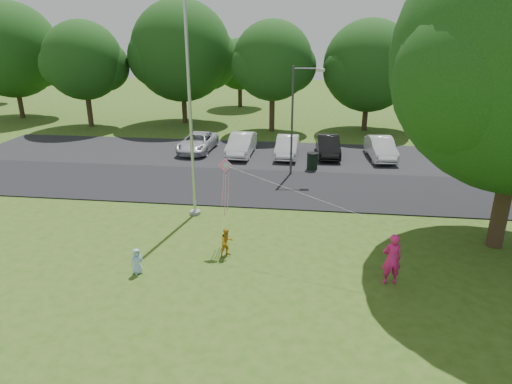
# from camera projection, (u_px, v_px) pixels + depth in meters

# --- Properties ---
(ground) EXTENTS (120.00, 120.00, 0.00)m
(ground) POSITION_uv_depth(u_px,v_px,m) (256.00, 273.00, 16.26)
(ground) COLOR #325315
(ground) RESTS_ON ground
(park_road) EXTENTS (60.00, 6.00, 0.06)m
(park_road) POSITION_uv_depth(u_px,v_px,m) (277.00, 188.00, 24.62)
(park_road) COLOR black
(park_road) RESTS_ON ground
(parking_strip) EXTENTS (42.00, 7.00, 0.06)m
(parking_strip) POSITION_uv_depth(u_px,v_px,m) (285.00, 155.00, 30.67)
(parking_strip) COLOR black
(parking_strip) RESTS_ON ground
(flagpole) EXTENTS (0.50, 0.50, 10.00)m
(flagpole) POSITION_uv_depth(u_px,v_px,m) (191.00, 126.00, 19.87)
(flagpole) COLOR #B7BABF
(flagpole) RESTS_ON ground
(street_lamp) EXTENTS (1.75, 0.33, 6.22)m
(street_lamp) POSITION_uv_depth(u_px,v_px,m) (297.00, 111.00, 25.54)
(street_lamp) COLOR #3F3F44
(street_lamp) RESTS_ON ground
(trash_can) EXTENTS (0.68, 0.68, 1.08)m
(trash_can) POSITION_uv_depth(u_px,v_px,m) (312.00, 162.00, 27.49)
(trash_can) COLOR black
(trash_can) RESTS_ON ground
(tree_row) EXTENTS (64.35, 11.94, 10.88)m
(tree_row) POSITION_uv_depth(u_px,v_px,m) (313.00, 59.00, 36.63)
(tree_row) COLOR #332316
(tree_row) RESTS_ON ground
(horizon_trees) EXTENTS (77.46, 7.20, 7.02)m
(horizon_trees) POSITION_uv_depth(u_px,v_px,m) (338.00, 66.00, 45.80)
(horizon_trees) COLOR #332316
(horizon_trees) RESTS_ON ground
(parked_cars) EXTENTS (14.34, 4.96, 1.42)m
(parked_cars) POSITION_uv_depth(u_px,v_px,m) (278.00, 145.00, 30.46)
(parked_cars) COLOR silver
(parked_cars) RESTS_ON ground
(woman) EXTENTS (0.74, 0.55, 1.84)m
(woman) POSITION_uv_depth(u_px,v_px,m) (392.00, 259.00, 15.35)
(woman) COLOR #E01D72
(woman) RESTS_ON ground
(child_yellow) EXTENTS (0.70, 0.69, 1.13)m
(child_yellow) POSITION_uv_depth(u_px,v_px,m) (227.00, 242.00, 17.31)
(child_yellow) COLOR gold
(child_yellow) RESTS_ON ground
(child_blue) EXTENTS (0.54, 0.55, 0.95)m
(child_blue) POSITION_uv_depth(u_px,v_px,m) (137.00, 261.00, 16.11)
(child_blue) COLOR #A6CCFF
(child_blue) RESTS_ON ground
(kite) EXTENTS (6.37, 2.49, 2.45)m
(kite) POSITION_uv_depth(u_px,v_px,m) (229.00, 178.00, 17.40)
(kite) COLOR pink
(kite) RESTS_ON ground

